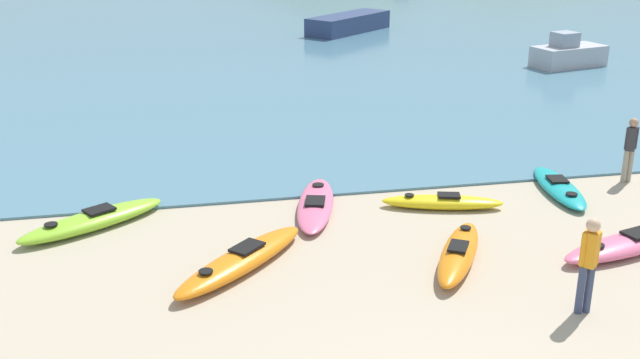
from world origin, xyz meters
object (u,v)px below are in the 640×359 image
Objects in this scene: kayak_on_sand_8 at (459,253)px; person_near_waterline at (630,146)px; kayak_on_sand_0 at (241,260)px; kayak_on_sand_3 at (442,202)px; kayak_on_sand_1 at (632,243)px; kayak_on_sand_7 at (559,187)px; moored_boat_1 at (349,23)px; moored_boat_3 at (568,54)px; person_near_foreground at (589,260)px; kayak_on_sand_9 at (316,204)px; kayak_on_sand_6 at (93,220)px.

kayak_on_sand_8 is 1.75× the size of person_near_waterline.
person_near_waterline is (9.58, 2.77, 0.74)m from kayak_on_sand_0.
kayak_on_sand_8 is (-0.64, -2.59, 0.04)m from kayak_on_sand_3.
kayak_on_sand_0 reaches higher than kayak_on_sand_1.
kayak_on_sand_0 is 5.08m from kayak_on_sand_3.
person_near_waterline reaches higher than kayak_on_sand_7.
moored_boat_3 is (6.73, -10.62, 0.04)m from moored_boat_1.
kayak_on_sand_1 is at bearing 42.18° from person_near_foreground.
kayak_on_sand_0 is at bearing -126.77° from kayak_on_sand_9.
kayak_on_sand_0 is 1.10× the size of kayak_on_sand_3.
kayak_on_sand_8 is at bearing -7.60° from kayak_on_sand_0.
kayak_on_sand_0 is 7.49m from kayak_on_sand_1.
person_near_foreground is 1.05× the size of person_near_waterline.
moored_boat_3 is (17.91, 13.15, 0.39)m from kayak_on_sand_6.
kayak_on_sand_3 is at bearing -127.60° from moored_boat_3.
kayak_on_sand_0 is 0.96× the size of kayak_on_sand_6.
kayak_on_sand_3 is at bearing -172.74° from kayak_on_sand_7.
kayak_on_sand_9 is 24.59m from moored_boat_1.
kayak_on_sand_0 is 0.91× the size of kayak_on_sand_9.
kayak_on_sand_1 is 6.46m from kayak_on_sand_9.
kayak_on_sand_3 is at bearing 135.11° from kayak_on_sand_1.
person_near_foreground is at bearing -56.75° from kayak_on_sand_9.
person_near_foreground is at bearing -82.07° from kayak_on_sand_3.
kayak_on_sand_6 is 10.46m from kayak_on_sand_7.
kayak_on_sand_3 is 7.47m from kayak_on_sand_6.
moored_boat_1 is at bearing 74.73° from kayak_on_sand_9.
kayak_on_sand_8 reaches higher than kayak_on_sand_1.
moored_boat_1 is (0.72, 23.81, 0.39)m from kayak_on_sand_7.
moored_boat_3 reaches higher than moored_boat_1.
kayak_on_sand_6 is 1.88× the size of person_near_foreground.
kayak_on_sand_7 is 5.69m from person_near_foreground.
moored_boat_1 is at bearing 83.97° from person_near_foreground.
kayak_on_sand_8 is (4.01, -0.53, 0.01)m from kayak_on_sand_0.
kayak_on_sand_3 is 0.53× the size of moored_boat_1.
kayak_on_sand_3 is 2.80m from kayak_on_sand_9.
kayak_on_sand_0 reaches higher than kayak_on_sand_3.
person_near_waterline reaches higher than kayak_on_sand_1.
kayak_on_sand_8 is 0.85× the size of moored_boat_3.
kayak_on_sand_0 is 3.15m from kayak_on_sand_9.
kayak_on_sand_8 reaches higher than kayak_on_sand_7.
kayak_on_sand_1 is 3.18m from kayak_on_sand_7.
kayak_on_sand_1 is 1.25× the size of kayak_on_sand_8.
kayak_on_sand_7 is at bearing -170.12° from person_near_waterline.
kayak_on_sand_8 is 6.53m from person_near_waterline.
kayak_on_sand_3 is at bearing 97.93° from person_near_foreground.
kayak_on_sand_1 is at bearing -115.03° from moored_boat_3.
person_near_waterline is (12.40, 0.30, 0.74)m from kayak_on_sand_6.
moored_boat_3 reaches higher than kayak_on_sand_0.
kayak_on_sand_6 is (-2.82, 2.48, -0.00)m from kayak_on_sand_0.
person_near_foreground reaches higher than kayak_on_sand_0.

